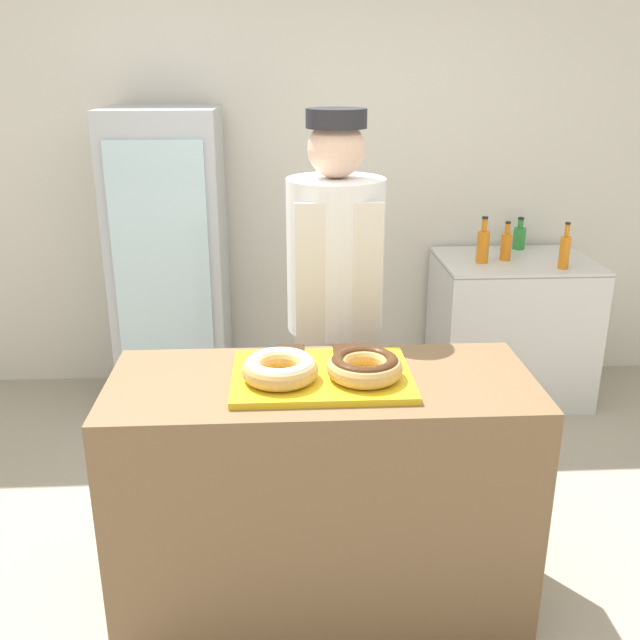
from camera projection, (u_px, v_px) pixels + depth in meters
ground_plane at (321, 595)px, 2.74m from camera, size 14.00×14.00×0.00m
wall_back at (301, 166)px, 4.29m from camera, size 8.00×0.06×2.70m
display_counter at (322, 494)px, 2.59m from camera, size 1.47×0.61×0.91m
serving_tray at (322, 376)px, 2.43m from camera, size 0.61×0.43×0.02m
donut_light_glaze at (280, 368)px, 2.36m from camera, size 0.26×0.26×0.08m
donut_chocolate_glaze at (365, 366)px, 2.38m from camera, size 0.26×0.26×0.08m
brownie_back_left at (291, 354)px, 2.55m from camera, size 0.10×0.10×0.03m
brownie_back_right at (348, 352)px, 2.56m from camera, size 0.10×0.10×0.03m
baker_person at (335, 311)px, 3.06m from camera, size 0.41×0.41×1.77m
beverage_fridge at (171, 264)px, 4.04m from camera, size 0.61×0.63×1.72m
chest_freezer at (510, 327)px, 4.30m from camera, size 0.89×0.66×0.86m
bottle_orange at (483, 245)px, 4.05m from camera, size 0.07×0.07×0.27m
bottle_orange_b at (565, 251)px, 3.93m from camera, size 0.06×0.06×0.26m
bottle_orange_b_b at (506, 245)px, 4.11m from camera, size 0.06×0.06×0.23m
bottle_green at (519, 237)px, 4.36m from camera, size 0.07×0.07×0.20m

